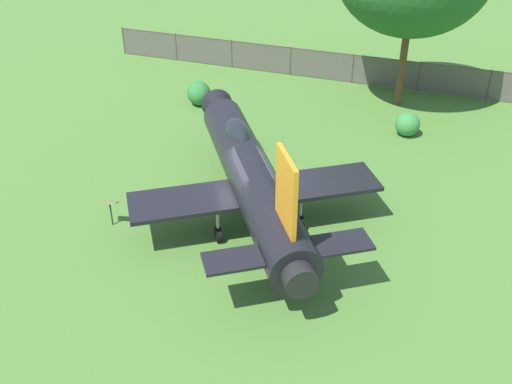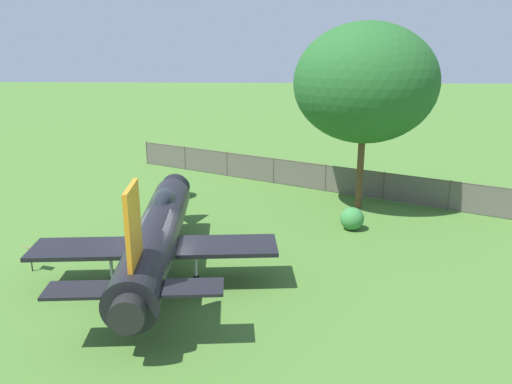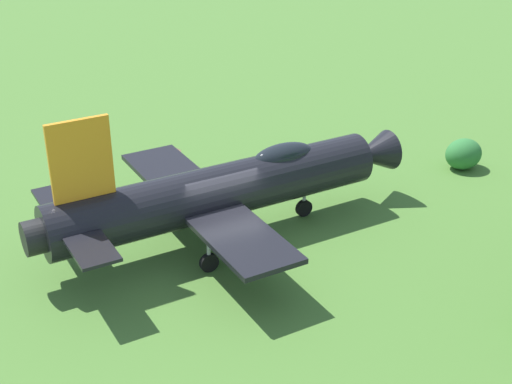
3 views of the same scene
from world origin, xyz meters
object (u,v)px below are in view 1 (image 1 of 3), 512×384
Objects in this scene: shrub_near_fence at (408,124)px; info_plaque at (110,206)px; display_jet at (250,173)px; shrub_by_tree at (199,93)px.

info_plaque is at bearing -68.74° from shrub_near_fence.
display_jet is 8.70× the size of shrub_by_tree.
info_plaque is at bearing 84.70° from display_jet.
shrub_by_tree is (-5.22, -9.61, 0.05)m from shrub_near_fence.
shrub_by_tree is (-10.59, -1.16, -1.17)m from display_jet.
shrub_near_fence is 1.03× the size of info_plaque.
shrub_by_tree is at bearing 158.64° from info_plaque.
info_plaque is (-0.02, -5.29, -0.94)m from display_jet.
shrub_near_fence is 10.94m from shrub_by_tree.
info_plaque is at bearing -21.36° from shrub_by_tree.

